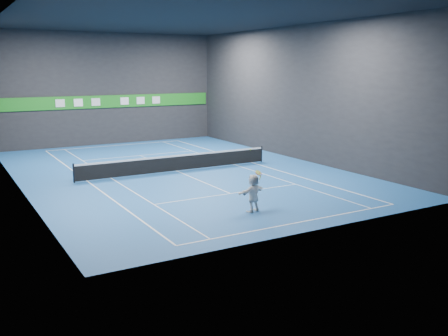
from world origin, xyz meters
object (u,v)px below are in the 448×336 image
tennis_ball (250,150)px  tennis_net (177,162)px  tennis_racket (259,174)px  player (253,193)px

tennis_ball → tennis_net: bearing=85.1°
tennis_racket → tennis_net: bearing=87.3°
player → tennis_ball: (-0.06, 0.17, 1.90)m
player → tennis_ball: size_ratio=27.06×
player → tennis_racket: (0.31, 0.05, 0.82)m
tennis_ball → tennis_racket: tennis_ball is taller
tennis_net → tennis_racket: (-0.45, -9.58, 1.12)m
tennis_racket → player: bearing=-171.1°
player → tennis_ball: 1.91m
tennis_ball → tennis_racket: size_ratio=0.13×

